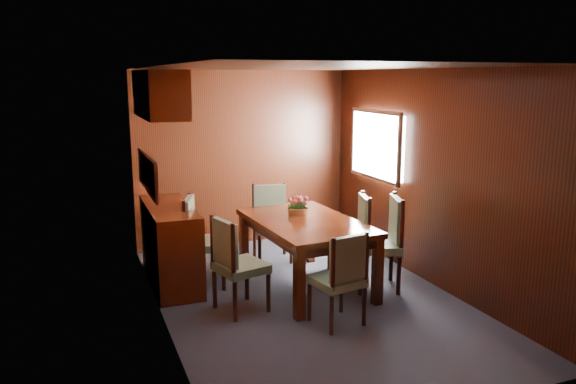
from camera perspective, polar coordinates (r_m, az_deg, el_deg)
name	(u,v)px	position (r m, az deg, el deg)	size (l,w,h in m)	color
ground	(307,298)	(6.07, 1.92, -10.75)	(4.50, 4.50, 0.00)	#343747
room_shell	(286,143)	(5.92, -0.18, 5.04)	(3.06, 4.52, 2.41)	black
sideboard	(171,245)	(6.50, -11.84, -5.25)	(0.48, 1.40, 0.90)	#381207
dining_table	(306,230)	(6.18, 1.81, -3.84)	(1.13, 1.70, 0.77)	#381207
chair_left_near	(234,260)	(5.58, -5.49, -6.87)	(0.55, 0.56, 0.98)	black
chair_left_far	(200,236)	(6.37, -8.95, -4.40)	(0.60, 0.61, 1.02)	black
chair_right_near	(385,237)	(6.27, 9.80, -4.55)	(0.62, 0.63, 1.05)	black
chair_right_far	(354,231)	(6.63, 6.76, -3.91)	(0.56, 0.57, 0.98)	black
chair_head	(342,274)	(5.29, 5.49, -8.31)	(0.50, 0.49, 0.92)	black
chair_foot	(271,218)	(7.19, -1.72, -2.64)	(0.52, 0.50, 0.97)	black
flower_centerpiece	(298,204)	(6.41, 1.02, -1.21)	(0.24, 0.24, 0.24)	#B06335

